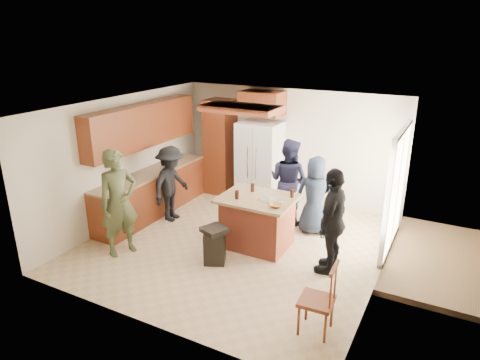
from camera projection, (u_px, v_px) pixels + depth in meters
The scene contains 12 objects.
person_front_left at pixel (119, 203), 7.18m from camera, with size 0.68×0.50×1.86m, color #394025.
person_behind_left at pixel (288, 181), 8.46m from camera, with size 0.83×0.51×1.70m, color black.
person_behind_right at pixel (315, 195), 7.98m from camera, with size 0.73×0.48×1.50m, color #182131.
person_side_right at pixel (333, 221), 6.63m from camera, with size 1.01×0.52×1.73m, color black.
person_counter at pixel (171, 184), 8.52m from camera, with size 0.99×0.46×1.54m, color black.
left_cabinetry at pixel (149, 170), 8.76m from camera, with size 0.64×3.00×2.30m.
back_wall_units at pixel (230, 136), 9.72m from camera, with size 1.80×0.60×2.45m.
refrigerator at pixel (260, 162), 9.46m from camera, with size 0.90×0.76×1.80m.
kitchen_island at pixel (257, 221), 7.56m from camera, with size 1.28×1.03×0.93m.
island_items at pixel (269, 199), 7.22m from camera, with size 0.90×0.69×0.15m.
trash_bin at pixel (215, 245), 7.06m from camera, with size 0.47×0.47×0.63m.
spindle_chair at pixel (318, 301), 5.37m from camera, with size 0.44×0.44×0.99m.
Camera 1 is at (3.30, -6.09, 3.67)m, focal length 32.00 mm.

